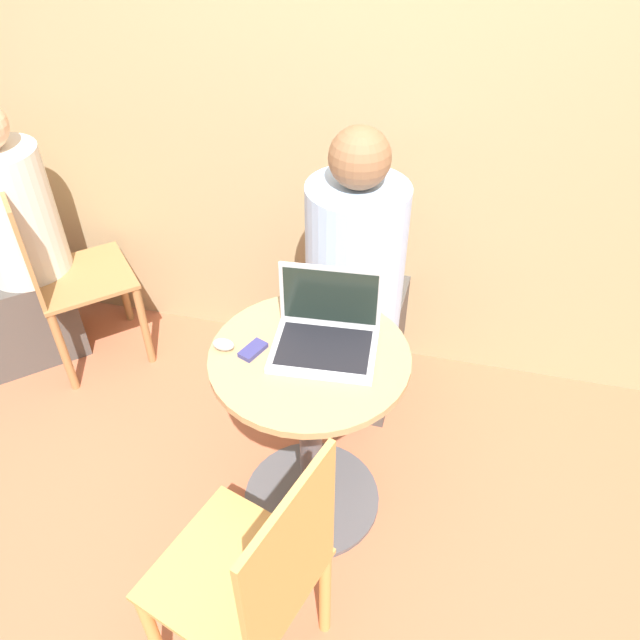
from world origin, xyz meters
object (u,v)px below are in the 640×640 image
laptop (326,332)px  cell_phone (253,350)px  chair_empty (256,581)px  person_seated (357,298)px

laptop → cell_phone: (-0.21, -0.09, -0.04)m
chair_empty → person_seated: size_ratio=0.75×
chair_empty → person_seated: 1.20m
cell_phone → chair_empty: bearing=-72.7°
laptop → person_seated: size_ratio=0.27×
cell_phone → chair_empty: chair_empty is taller
laptop → cell_phone: laptop is taller
chair_empty → cell_phone: bearing=107.3°
person_seated → laptop: bearing=-89.8°
chair_empty → person_seated: bearing=88.6°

